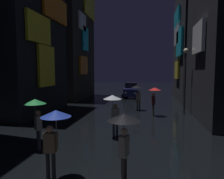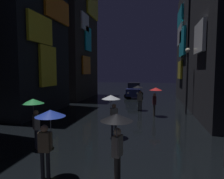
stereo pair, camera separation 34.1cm
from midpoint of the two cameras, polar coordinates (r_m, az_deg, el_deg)
name	(u,v)px [view 1 (the left image)]	position (r m, az deg, el deg)	size (l,w,h in m)	color
building_left_mid	(23,25)	(17.84, -24.57, 16.35)	(4.25, 7.29, 13.77)	black
building_left_far	(70,37)	(26.16, -12.34, 14.48)	(4.25, 8.13, 15.17)	#2D2826
building_right_far	(196,46)	(24.82, 22.57, 11.34)	(4.25, 8.77, 12.27)	black
pedestrian_foreground_left_clear	(113,104)	(9.86, -0.59, -4.18)	(0.90, 0.90, 2.12)	#2D2D38
pedestrian_midstreet_left_red	(154,94)	(14.95, 11.35, -1.13)	(0.90, 0.90, 2.12)	#38332D
pedestrian_far_right_green	(36,110)	(8.97, -21.90, -5.46)	(0.90, 0.90, 2.12)	#2D2D38
pedestrian_near_crossing_blue	(54,125)	(6.29, -17.74, -9.70)	(0.90, 0.90, 2.12)	black
pedestrian_foreground_right_black	(124,129)	(5.61, 1.65, -11.26)	(0.90, 0.90, 2.12)	#38332D
pedestrian_midstreet_centre_black	(137,91)	(16.95, 6.63, -0.36)	(0.90, 0.90, 2.12)	#38332D
car_distant	(131,90)	(25.61, 5.15, -0.20)	(2.33, 4.19, 1.92)	navy
streetlamp_right_far	(185,73)	(16.31, 19.61, 4.54)	(0.36, 0.36, 5.05)	#2D2D33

